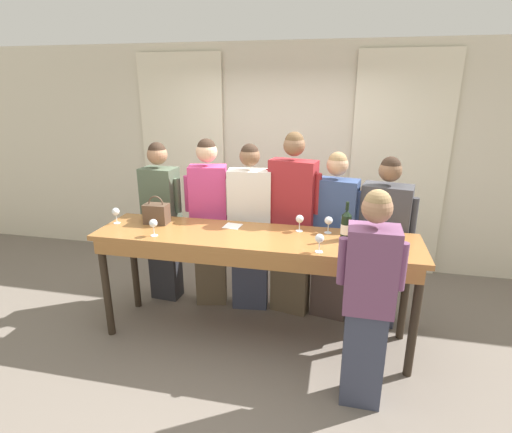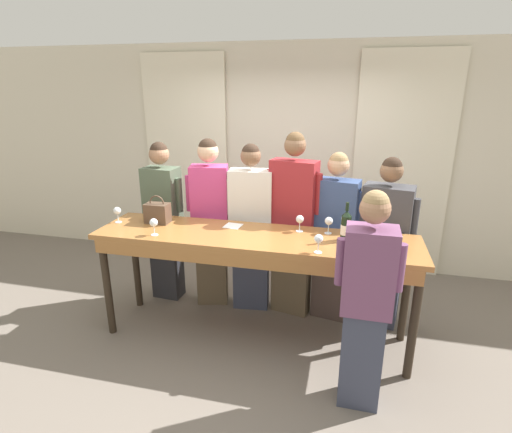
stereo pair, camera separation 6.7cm
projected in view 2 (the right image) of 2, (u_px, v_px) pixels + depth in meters
ground_plane at (254, 335)px, 3.84m from camera, size 18.00×18.00×0.00m
wall_back at (289, 158)px, 5.12m from camera, size 12.00×0.06×2.80m
curtain_panel_left at (187, 159)px, 5.38m from camera, size 1.12×0.03×2.69m
curtain_panel_right at (401, 168)px, 4.77m from camera, size 1.12×0.03×2.69m
tasting_bar at (253, 248)px, 3.53m from camera, size 2.87×0.68×1.03m
wine_bottle at (346, 226)px, 3.36m from camera, size 0.09×0.09×0.34m
handbag at (158, 213)px, 3.81m from camera, size 0.23×0.14×0.27m
wine_glass_front_left at (329, 222)px, 3.52m from camera, size 0.07×0.07×0.15m
wine_glass_front_mid at (117, 211)px, 3.81m from camera, size 0.07×0.07×0.15m
wine_glass_front_right at (300, 220)px, 3.57m from camera, size 0.07×0.07×0.15m
wine_glass_center_left at (398, 238)px, 3.14m from camera, size 0.07×0.07×0.15m
wine_glass_center_mid at (319, 239)px, 3.11m from camera, size 0.07×0.07×0.15m
wine_glass_center_right at (154, 223)px, 3.48m from camera, size 0.07×0.07×0.15m
napkin at (233, 226)px, 3.74m from camera, size 0.17×0.17×0.00m
guest_olive_jacket at (164, 220)px, 4.30m from camera, size 0.48×0.27×1.75m
guest_pink_top at (211, 221)px, 4.18m from camera, size 0.49×0.32×1.80m
guest_cream_sweater at (251, 228)px, 4.09m from camera, size 0.55×0.27×1.76m
guest_striped_shirt at (293, 224)px, 3.97m from camera, size 0.56×0.29×1.88m
guest_navy_coat at (334, 236)px, 3.91m from camera, size 0.54×0.29×1.71m
guest_beige_cap at (384, 244)px, 3.82m from camera, size 0.56×0.35×1.68m
host_pouring at (366, 301)px, 2.78m from camera, size 0.46×0.26×1.65m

